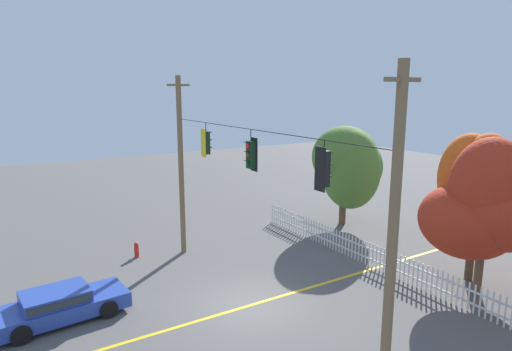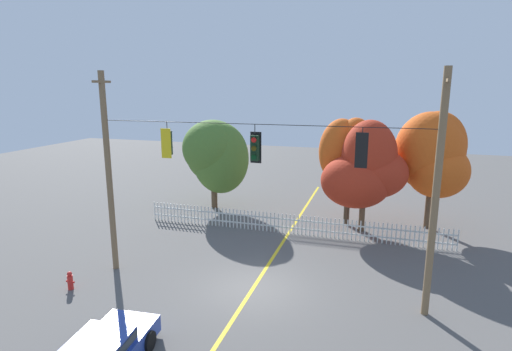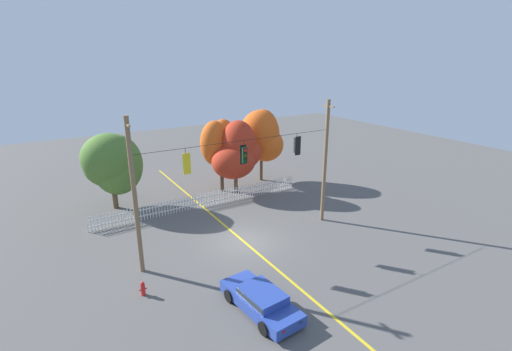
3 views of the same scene
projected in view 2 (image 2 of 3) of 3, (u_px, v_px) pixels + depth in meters
The scene contains 12 objects.
ground at pixel (253, 288), 16.64m from camera, with size 80.00×80.00×0.00m, color #565451.
lane_centerline_stripe at pixel (253, 288), 16.64m from camera, with size 0.16×36.00×0.01m, color gold.
signal_support_span at pixel (253, 183), 15.69m from camera, with size 13.29×1.10×8.71m.
traffic_signal_eastbound_side at pixel (168, 143), 16.41m from camera, with size 0.43×0.38×1.45m.
traffic_signal_westbound_side at pixel (255, 148), 15.39m from camera, with size 0.43×0.38×1.49m.
traffic_signal_southbound_primary at pixel (362, 150), 14.23m from camera, with size 0.43×0.38×1.41m.
white_picket_fence at pixel (290, 224), 22.71m from camera, with size 17.10×0.06×1.13m.
autumn_maple_near_fence at pixel (216, 154), 27.07m from camera, with size 4.49×4.02×5.95m.
autumn_maple_mid at pixel (348, 155), 23.61m from camera, with size 3.37×2.24×6.35m.
autumn_oak_far_east at pixel (366, 170), 22.31m from camera, with size 4.66×3.66×6.34m.
autumn_maple_far_west at pixel (433, 155), 22.80m from camera, with size 4.05×3.60×6.75m.
fire_hydrant at pixel (70, 281), 16.49m from camera, with size 0.38×0.22×0.77m.
Camera 2 is at (4.58, -14.57, 8.06)m, focal length 28.61 mm.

